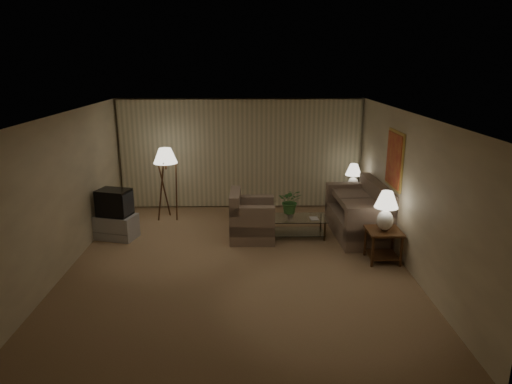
# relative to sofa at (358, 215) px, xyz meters

# --- Properties ---
(ground) EXTENTS (7.00, 7.00, 0.00)m
(ground) POSITION_rel_sofa_xyz_m (-2.50, -1.43, -0.44)
(ground) COLOR #89644C
(ground) RESTS_ON ground
(room_shell) EXTENTS (6.04, 7.02, 2.72)m
(room_shell) POSITION_rel_sofa_xyz_m (-2.48, 0.08, 1.31)
(room_shell) COLOR beige
(room_shell) RESTS_ON ground
(sofa) EXTENTS (2.06, 1.14, 0.88)m
(sofa) POSITION_rel_sofa_xyz_m (0.00, 0.00, 0.00)
(sofa) COLOR #846F5E
(sofa) RESTS_ON ground
(armchair) EXTENTS (0.98, 0.93, 0.80)m
(armchair) POSITION_rel_sofa_xyz_m (-2.23, -0.20, -0.04)
(armchair) COLOR #846F5E
(armchair) RESTS_ON ground
(side_table_near) EXTENTS (0.61, 0.61, 0.60)m
(side_table_near) POSITION_rel_sofa_xyz_m (0.15, -1.35, -0.02)
(side_table_near) COLOR #38220F
(side_table_near) RESTS_ON ground
(side_table_far) EXTENTS (0.54, 0.45, 0.60)m
(side_table_far) POSITION_rel_sofa_xyz_m (0.15, 1.25, -0.04)
(side_table_far) COLOR #38220F
(side_table_far) RESTS_ON ground
(table_lamp_near) EXTENTS (0.42, 0.42, 0.73)m
(table_lamp_near) POSITION_rel_sofa_xyz_m (0.15, -1.35, 0.59)
(table_lamp_near) COLOR white
(table_lamp_near) RESTS_ON side_table_near
(table_lamp_far) EXTENTS (0.38, 0.38, 0.65)m
(table_lamp_far) POSITION_rel_sofa_xyz_m (0.15, 1.25, 0.55)
(table_lamp_far) COLOR white
(table_lamp_far) RESTS_ON side_table_far
(coffee_table) EXTENTS (1.21, 0.66, 0.41)m
(coffee_table) POSITION_rel_sofa_xyz_m (-1.29, -0.10, -0.16)
(coffee_table) COLOR silver
(coffee_table) RESTS_ON ground
(tv_cabinet) EXTENTS (1.07, 0.93, 0.50)m
(tv_cabinet) POSITION_rel_sofa_xyz_m (-5.05, -0.12, -0.19)
(tv_cabinet) COLOR #9B9B9D
(tv_cabinet) RESTS_ON ground
(crt_tv) EXTENTS (0.87, 0.79, 0.54)m
(crt_tv) POSITION_rel_sofa_xyz_m (-5.05, -0.12, 0.33)
(crt_tv) COLOR black
(crt_tv) RESTS_ON tv_cabinet
(floor_lamp) EXTENTS (0.54, 0.54, 1.67)m
(floor_lamp) POSITION_rel_sofa_xyz_m (-4.18, 1.08, 0.43)
(floor_lamp) COLOR #38220F
(floor_lamp) RESTS_ON ground
(ottoman) EXTENTS (0.75, 0.75, 0.39)m
(ottoman) POSITION_rel_sofa_xyz_m (-2.35, 1.01, -0.25)
(ottoman) COLOR #B26E3C
(ottoman) RESTS_ON ground
(vase) EXTENTS (0.17, 0.17, 0.14)m
(vase) POSITION_rel_sofa_xyz_m (-1.44, -0.10, 0.04)
(vase) COLOR silver
(vase) RESTS_ON coffee_table
(flowers) EXTENTS (0.52, 0.47, 0.52)m
(flowers) POSITION_rel_sofa_xyz_m (-1.44, -0.10, 0.38)
(flowers) COLOR #3D7A36
(flowers) RESTS_ON vase
(book) EXTENTS (0.18, 0.24, 0.02)m
(book) POSITION_rel_sofa_xyz_m (-1.04, -0.20, -0.02)
(book) COLOR olive
(book) RESTS_ON coffee_table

